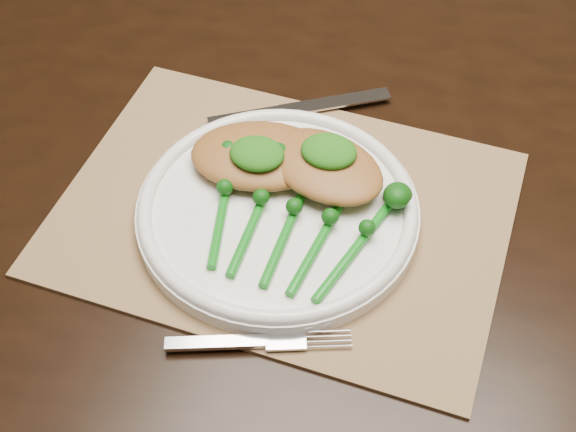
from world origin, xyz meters
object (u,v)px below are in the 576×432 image
(placemat, at_px, (284,212))
(dinner_plate, at_px, (278,209))
(chicken_fillet_left, at_px, (260,155))
(broccolini_bundle, at_px, (287,229))
(dining_table, at_px, (359,317))

(placemat, relative_size, dinner_plate, 1.58)
(chicken_fillet_left, bearing_deg, broccolini_bundle, -68.54)
(dining_table, bearing_deg, placemat, -124.01)
(placemat, xyz_separation_m, chicken_fillet_left, (-0.04, 0.04, 0.03))
(dining_table, distance_m, dinner_plate, 0.43)
(placemat, distance_m, chicken_fillet_left, 0.06)
(dining_table, height_order, dinner_plate, dinner_plate)
(dinner_plate, height_order, chicken_fillet_left, chicken_fillet_left)
(placemat, height_order, dinner_plate, dinner_plate)
(broccolini_bundle, bearing_deg, dining_table, 77.27)
(placemat, relative_size, chicken_fillet_left, 3.12)
(dining_table, bearing_deg, dinner_plate, -123.29)
(dining_table, relative_size, dinner_plate, 6.01)
(broccolini_bundle, bearing_deg, chicken_fillet_left, 128.17)
(dining_table, height_order, placemat, placemat)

